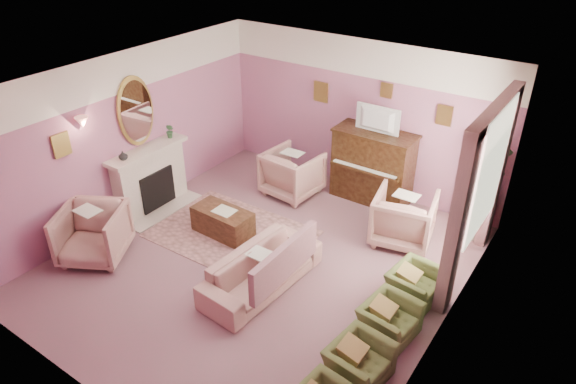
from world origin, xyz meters
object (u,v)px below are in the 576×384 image
Objects in this scene: olive_chair_d at (415,280)px; olive_chair_b at (359,357)px; olive_chair_c at (390,315)px; side_table at (473,215)px; floral_armchair_right at (404,216)px; floral_armchair_left at (292,171)px; coffee_table at (223,222)px; sofa at (261,264)px; piano at (373,167)px; television at (376,118)px; floral_armchair_front at (92,231)px.

olive_chair_b is at bearing -90.00° from olive_chair_d.
side_table reaches higher than olive_chair_c.
olive_chair_b is (0.70, -2.83, -0.17)m from floral_armchair_right.
floral_armchair_left reaches higher than olive_chair_d.
coffee_table is 1.40× the size of olive_chair_b.
sofa is (1.32, -0.69, 0.16)m from coffee_table.
piano is 1.40m from floral_armchair_right.
floral_armchair_left is 1.36× the size of side_table.
floral_armchair_left is at bearing -154.11° from television.
floral_armchair_left is 1.00× the size of floral_armchair_right.
sofa is at bearing -124.06° from side_table.
coffee_table is 1.05× the size of floral_armchair_left.
olive_chair_d is at bearing -59.47° from floral_armchair_right.
olive_chair_d is at bearing 23.28° from floral_armchair_front.
olive_chair_c is 2.88m from side_table.
olive_chair_c is (3.02, -2.27, -0.17)m from floral_armchair_left.
olive_chair_b is at bearing -45.68° from floral_armchair_left.
floral_armchair_right reaches higher than side_table.
olive_chair_c is (1.73, -2.95, -0.34)m from piano.
television is 0.84× the size of floral_armchair_right.
floral_armchair_right is at bearing 109.27° from olive_chair_c.
piano reaches higher than olive_chair_d.
olive_chair_c is (3.22, -0.53, 0.08)m from coffee_table.
floral_armchair_front reaches higher than sofa.
coffee_table is 3.24m from olive_chair_d.
floral_armchair_left is at bearing 143.04° from olive_chair_c.
olive_chair_b is at bearing -90.00° from olive_chair_c.
television reaches higher than olive_chair_d.
floral_armchair_left is 3.78m from olive_chair_c.
olive_chair_c is 1.00× the size of olive_chair_d.
coffee_table is at bearing -149.47° from floral_armchair_right.
sofa is 2.01m from olive_chair_b.
olive_chair_d is (4.41, 1.90, -0.17)m from floral_armchair_front.
floral_armchair_front is at bearing -166.26° from olive_chair_c.
side_table is (0.16, 2.88, 0.04)m from olive_chair_c.
television is at bearing 179.43° from side_table.
sofa reaches higher than olive_chair_d.
piano is 2.00× the size of side_table.
floral_armchair_right is 1.33× the size of olive_chair_d.
olive_chair_c is at bearing -93.08° from side_table.
olive_chair_b and olive_chair_c have the same top height.
floral_armchair_left is (-1.12, 2.44, 0.09)m from sofa.
coffee_table is at bearing -122.15° from television.
piano is at bearing 137.85° from floral_armchair_right.
floral_armchair_front is 1.33× the size of olive_chair_c.
olive_chair_b is (1.73, -3.77, -0.34)m from piano.
coffee_table is 1.77m from floral_armchair_left.
floral_armchair_right is at bearing 39.81° from floral_armchair_front.
floral_armchair_left is (-1.29, -0.67, -0.17)m from piano.
floral_armchair_left is (0.20, 1.75, 0.25)m from coffee_table.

